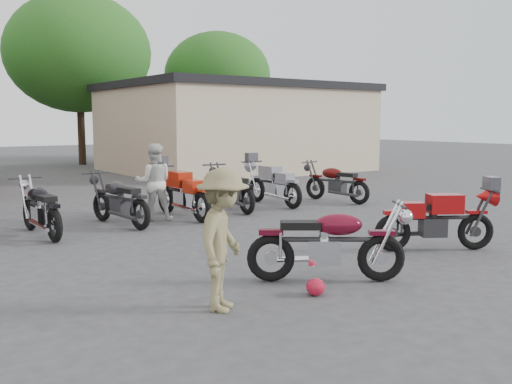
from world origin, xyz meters
TOP-DOWN VIEW (x-y plane):
  - ground at (0.00, 0.00)m, footprint 90.00×90.00m
  - stucco_building at (8.50, 15.00)m, footprint 10.00×8.00m
  - tree_2 at (4.00, 22.00)m, footprint 7.04×7.04m
  - tree_3 at (12.00, 22.00)m, footprint 6.08×6.08m
  - vintage_motorcycle at (-0.33, -0.61)m, footprint 2.09×1.77m
  - sportbike at (2.44, -0.28)m, footprint 2.05×1.59m
  - helmet at (-0.90, -0.97)m, footprint 0.25×0.25m
  - person_light at (-0.13, 5.23)m, footprint 1.02×0.92m
  - person_tan at (-2.13, -0.75)m, footprint 1.21×1.18m
  - row_bike_2 at (-2.65, 4.92)m, footprint 0.74×2.05m
  - row_bike_3 at (-1.00, 5.10)m, footprint 1.00×2.12m
  - row_bike_4 at (0.52, 5.15)m, footprint 0.77×2.18m
  - row_bike_5 at (2.02, 5.41)m, footprint 0.88×2.12m
  - row_bike_6 at (3.37, 5.48)m, footprint 0.70×2.11m
  - row_bike_7 at (5.12, 5.00)m, footprint 1.00×2.09m

SIDE VIEW (x-z plane):
  - ground at x=0.00m, z-range 0.00..0.00m
  - helmet at x=-0.90m, z-range 0.00..0.22m
  - sportbike at x=2.44m, z-range 0.00..1.16m
  - row_bike_7 at x=5.12m, z-range 0.00..1.17m
  - row_bike_2 at x=-2.65m, z-range 0.00..1.18m
  - row_bike_3 at x=-1.00m, z-range 0.00..1.18m
  - row_bike_5 at x=2.02m, z-range 0.00..1.20m
  - vintage_motorcycle at x=-0.33m, z-range 0.00..1.21m
  - row_bike_6 at x=3.37m, z-range 0.00..1.22m
  - row_bike_4 at x=0.52m, z-range 0.00..1.25m
  - person_tan at x=-2.13m, z-range 0.00..1.66m
  - person_light at x=-0.13m, z-range 0.00..1.70m
  - stucco_building at x=8.50m, z-range 0.00..3.50m
  - tree_3 at x=12.00m, z-range 0.00..7.60m
  - tree_2 at x=4.00m, z-range 0.00..8.80m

